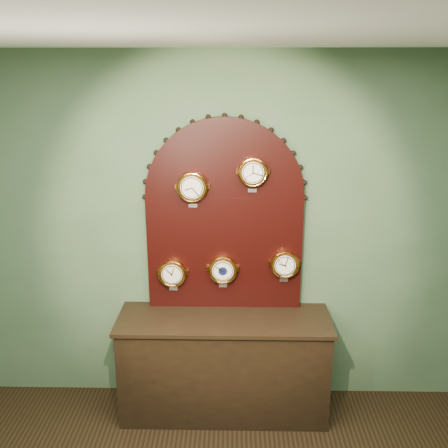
{
  "coord_description": "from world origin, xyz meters",
  "views": [
    {
      "loc": [
        0.07,
        -1.24,
        2.67
      ],
      "look_at": [
        0.0,
        2.25,
        1.58
      ],
      "focal_mm": 40.43,
      "sensor_mm": 36.0,
      "label": 1
    }
  ],
  "objects_px": {
    "tide_clock": "(285,264)",
    "roman_clock": "(192,187)",
    "shop_counter": "(224,367)",
    "arabic_clock": "(253,172)",
    "barometer": "(223,270)",
    "display_board": "(225,210)",
    "hygrometer": "(172,273)"
  },
  "relations": [
    {
      "from": "barometer",
      "to": "tide_clock",
      "type": "relative_size",
      "value": 1.02
    },
    {
      "from": "shop_counter",
      "to": "display_board",
      "type": "xyz_separation_m",
      "value": [
        0.0,
        0.22,
        1.23
      ]
    },
    {
      "from": "tide_clock",
      "to": "roman_clock",
      "type": "bearing_deg",
      "value": -179.98
    },
    {
      "from": "barometer",
      "to": "tide_clock",
      "type": "xyz_separation_m",
      "value": [
        0.48,
        0.0,
        0.05
      ]
    },
    {
      "from": "shop_counter",
      "to": "tide_clock",
      "type": "xyz_separation_m",
      "value": [
        0.47,
        0.15,
        0.82
      ]
    },
    {
      "from": "display_board",
      "to": "hygrometer",
      "type": "xyz_separation_m",
      "value": [
        -0.41,
        -0.07,
        -0.49
      ]
    },
    {
      "from": "tide_clock",
      "to": "shop_counter",
      "type": "bearing_deg",
      "value": -161.78
    },
    {
      "from": "tide_clock",
      "to": "display_board",
      "type": "bearing_deg",
      "value": 171.91
    },
    {
      "from": "roman_clock",
      "to": "tide_clock",
      "type": "xyz_separation_m",
      "value": [
        0.7,
        0.0,
        -0.61
      ]
    },
    {
      "from": "hygrometer",
      "to": "tide_clock",
      "type": "bearing_deg",
      "value": 0.0
    },
    {
      "from": "display_board",
      "to": "roman_clock",
      "type": "height_order",
      "value": "display_board"
    },
    {
      "from": "roman_clock",
      "to": "barometer",
      "type": "xyz_separation_m",
      "value": [
        0.23,
        0.0,
        -0.66
      ]
    },
    {
      "from": "roman_clock",
      "to": "tide_clock",
      "type": "height_order",
      "value": "roman_clock"
    },
    {
      "from": "barometer",
      "to": "tide_clock",
      "type": "height_order",
      "value": "tide_clock"
    },
    {
      "from": "roman_clock",
      "to": "arabic_clock",
      "type": "relative_size",
      "value": 1.04
    },
    {
      "from": "roman_clock",
      "to": "tide_clock",
      "type": "distance_m",
      "value": 0.93
    },
    {
      "from": "hygrometer",
      "to": "tide_clock",
      "type": "xyz_separation_m",
      "value": [
        0.87,
        0.0,
        0.08
      ]
    },
    {
      "from": "arabic_clock",
      "to": "roman_clock",
      "type": "bearing_deg",
      "value": -179.96
    },
    {
      "from": "roman_clock",
      "to": "hygrometer",
      "type": "relative_size",
      "value": 1.04
    },
    {
      "from": "shop_counter",
      "to": "display_board",
      "type": "height_order",
      "value": "display_board"
    },
    {
      "from": "roman_clock",
      "to": "barometer",
      "type": "height_order",
      "value": "roman_clock"
    },
    {
      "from": "shop_counter",
      "to": "tide_clock",
      "type": "height_order",
      "value": "tide_clock"
    },
    {
      "from": "shop_counter",
      "to": "barometer",
      "type": "relative_size",
      "value": 5.81
    },
    {
      "from": "shop_counter",
      "to": "barometer",
      "type": "xyz_separation_m",
      "value": [
        -0.01,
        0.15,
        0.77
      ]
    },
    {
      "from": "arabic_clock",
      "to": "tide_clock",
      "type": "bearing_deg",
      "value": -0.0
    },
    {
      "from": "roman_clock",
      "to": "arabic_clock",
      "type": "xyz_separation_m",
      "value": [
        0.45,
        0.0,
        0.11
      ]
    },
    {
      "from": "shop_counter",
      "to": "arabic_clock",
      "type": "bearing_deg",
      "value": 36.47
    },
    {
      "from": "hygrometer",
      "to": "tide_clock",
      "type": "relative_size",
      "value": 1.0
    },
    {
      "from": "shop_counter",
      "to": "arabic_clock",
      "type": "height_order",
      "value": "arabic_clock"
    },
    {
      "from": "display_board",
      "to": "barometer",
      "type": "relative_size",
      "value": 5.55
    },
    {
      "from": "roman_clock",
      "to": "arabic_clock",
      "type": "height_order",
      "value": "arabic_clock"
    },
    {
      "from": "arabic_clock",
      "to": "hygrometer",
      "type": "height_order",
      "value": "arabic_clock"
    }
  ]
}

